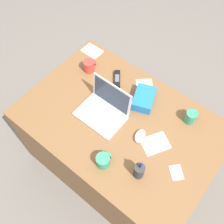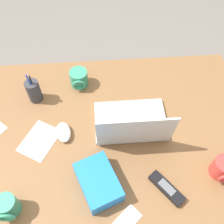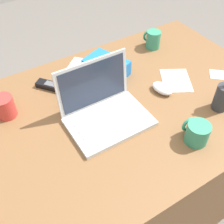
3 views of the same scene
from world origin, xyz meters
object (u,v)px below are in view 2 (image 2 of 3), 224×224
Objects in this scene: cordless_phone at (167,188)px; laptop at (132,124)px; coffee_mug_tall at (8,207)px; coffee_mug_spare at (223,168)px; computer_mouse at (64,132)px; snack_bag at (99,182)px; coffee_mug_white at (79,79)px; pen_holder at (34,91)px.

laptop is at bearing -69.36° from cordless_phone.
coffee_mug_tall is 0.83m from coffee_mug_spare.
computer_mouse is 0.68m from coffee_mug_spare.
snack_bag is (0.16, 0.25, -0.01)m from laptop.
laptop is at bearing 129.32° from coffee_mug_white.
computer_mouse is 0.25m from pen_holder.
snack_bag reaches higher than cordless_phone.
laptop is 0.29m from snack_bag.
laptop is at bearing -122.64° from snack_bag.
coffee_mug_spare is (-0.33, 0.23, 0.00)m from laptop.
coffee_mug_tall is (0.26, 0.60, 0.00)m from coffee_mug_white.
pen_holder is (-0.05, -0.52, 0.01)m from coffee_mug_tall.
pen_holder is 0.92× the size of snack_bag.
laptop is 2.14× the size of cordless_phone.
coffee_mug_spare is at bearing -167.08° from cordless_phone.
cordless_phone is at bearing 120.88° from coffee_mug_white.
computer_mouse is 1.10× the size of coffee_mug_tall.
laptop is 0.36m from coffee_mug_white.
coffee_mug_spare is 0.62× the size of cordless_phone.
coffee_mug_tall and coffee_mug_spare have the same top height.
computer_mouse is (0.30, 0.00, -0.03)m from laptop.
laptop is 1.66× the size of snack_bag.
coffee_mug_spare is at bearing 148.60° from computer_mouse.
coffee_mug_tall is at bearing 84.73° from pen_holder.
pen_holder is at bearing -25.03° from laptop.
cordless_phone is at bearing 133.92° from computer_mouse.
coffee_mug_spare reaches higher than cordless_phone.
coffee_mug_spare is at bearing -177.93° from snack_bag.
coffee_mug_white is 0.51× the size of snack_bag.
pen_holder is at bearing 19.96° from coffee_mug_white.
cordless_phone is at bearing 138.30° from pen_holder.
coffee_mug_spare is 0.89m from pen_holder.
pen_holder reaches higher than coffee_mug_spare.
cordless_phone is 0.27m from snack_bag.
cordless_phone is at bearing -176.39° from coffee_mug_tall.
cordless_phone is (-0.34, 0.56, -0.03)m from coffee_mug_white.
coffee_mug_spare is at bearing 150.66° from pen_holder.
snack_bag is at bearing -7.42° from cordless_phone.
computer_mouse is 0.68× the size of cordless_phone.
coffee_mug_white is 1.06× the size of coffee_mug_tall.
pen_holder is (0.44, -0.21, 0.01)m from laptop.
snack_bag is at bearing 121.98° from pen_holder.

